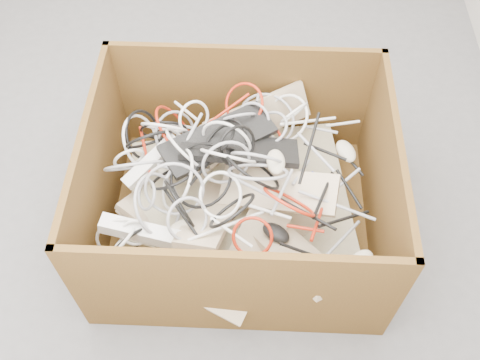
{
  "coord_description": "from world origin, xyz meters",
  "views": [
    {
      "loc": [
        0.28,
        -1.46,
        2.03
      ],
      "look_at": [
        0.23,
        -0.23,
        0.3
      ],
      "focal_mm": 40.96,
      "sensor_mm": 36.0,
      "label": 1
    }
  ],
  "objects_px": {
    "cardboard_box": "(236,205)",
    "power_strip_left": "(151,161)",
    "power_strip_right": "(143,232)",
    "vga_plug": "(315,179)"
  },
  "relations": [
    {
      "from": "cardboard_box",
      "to": "power_strip_right",
      "type": "xyz_separation_m",
      "value": [
        -0.32,
        -0.26,
        0.2
      ]
    },
    {
      "from": "power_strip_right",
      "to": "vga_plug",
      "type": "distance_m",
      "value": 0.66
    },
    {
      "from": "cardboard_box",
      "to": "power_strip_left",
      "type": "distance_m",
      "value": 0.39
    },
    {
      "from": "power_strip_left",
      "to": "vga_plug",
      "type": "height_order",
      "value": "power_strip_left"
    },
    {
      "from": "vga_plug",
      "to": "power_strip_right",
      "type": "bearing_deg",
      "value": -131.21
    },
    {
      "from": "cardboard_box",
      "to": "power_strip_left",
      "type": "height_order",
      "value": "cardboard_box"
    },
    {
      "from": "cardboard_box",
      "to": "power_strip_left",
      "type": "relative_size",
      "value": 4.24
    },
    {
      "from": "cardboard_box",
      "to": "vga_plug",
      "type": "xyz_separation_m",
      "value": [
        0.29,
        -0.02,
        0.22
      ]
    },
    {
      "from": "power_strip_right",
      "to": "cardboard_box",
      "type": "bearing_deg",
      "value": 46.57
    },
    {
      "from": "power_strip_left",
      "to": "power_strip_right",
      "type": "relative_size",
      "value": 0.85
    }
  ]
}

